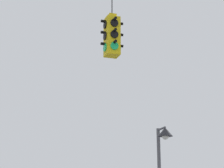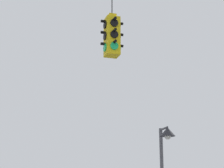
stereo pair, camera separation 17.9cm
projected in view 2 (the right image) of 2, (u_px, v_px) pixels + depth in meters
The scene contains 2 objects.
traffic_light_over_intersection at pixel (112, 36), 10.86m from camera, with size 0.58×0.58×2.80m.
street_lamp at pixel (165, 160), 14.53m from camera, with size 0.51×0.87×4.65m.
Camera 2 is at (-5.49, -9.99, 2.01)m, focal length 70.00 mm.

